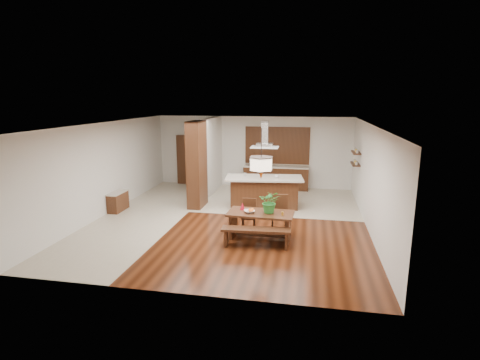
% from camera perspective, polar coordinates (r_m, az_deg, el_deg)
% --- Properties ---
extents(room_shell, '(9.00, 9.04, 2.92)m').
position_cam_1_polar(room_shell, '(11.02, -1.54, 4.19)').
color(room_shell, '#351609').
rests_on(room_shell, ground).
extents(tile_hallway, '(2.50, 9.00, 0.01)m').
position_cam_1_polar(tile_hallway, '(12.35, -14.11, -5.08)').
color(tile_hallway, beige).
rests_on(tile_hallway, ground).
extents(tile_kitchen, '(5.50, 4.00, 0.01)m').
position_cam_1_polar(tile_kitchen, '(13.70, 5.86, -3.03)').
color(tile_kitchen, beige).
rests_on(tile_kitchen, ground).
extents(soffit_band, '(8.00, 9.00, 0.02)m').
position_cam_1_polar(soffit_band, '(10.93, -1.56, 8.46)').
color(soffit_band, '#3B220E').
rests_on(soffit_band, room_shell).
extents(partition_pier, '(0.45, 1.00, 2.90)m').
position_cam_1_polar(partition_pier, '(12.62, -6.60, 2.35)').
color(partition_pier, '#311A0D').
rests_on(partition_pier, ground).
extents(partition_stub, '(0.18, 2.40, 2.90)m').
position_cam_1_polar(partition_stub, '(14.61, -4.17, 3.78)').
color(partition_stub, silver).
rests_on(partition_stub, ground).
extents(hallway_console, '(0.37, 0.88, 0.63)m').
position_cam_1_polar(hallway_console, '(12.90, -18.10, -3.14)').
color(hallway_console, '#311A0D').
rests_on(hallway_console, ground).
extents(hallway_doorway, '(1.10, 0.20, 2.10)m').
position_cam_1_polar(hallway_doorway, '(16.08, -7.64, 3.06)').
color(hallway_doorway, '#311A0D').
rests_on(hallway_doorway, ground).
extents(rear_counter, '(2.60, 0.62, 0.95)m').
position_cam_1_polar(rear_counter, '(15.25, 5.51, 0.40)').
color(rear_counter, '#311A0D').
rests_on(rear_counter, ground).
extents(kitchen_window, '(2.60, 0.08, 1.50)m').
position_cam_1_polar(kitchen_window, '(15.29, 5.70, 5.28)').
color(kitchen_window, brown).
rests_on(kitchen_window, room_shell).
extents(shelf_lower, '(0.26, 0.90, 0.04)m').
position_cam_1_polar(shelf_lower, '(13.54, 17.15, 2.35)').
color(shelf_lower, '#311A0D').
rests_on(shelf_lower, room_shell).
extents(shelf_upper, '(0.26, 0.90, 0.04)m').
position_cam_1_polar(shelf_upper, '(13.48, 17.26, 4.03)').
color(shelf_upper, '#311A0D').
rests_on(shelf_upper, room_shell).
extents(dining_table, '(1.75, 0.94, 0.71)m').
position_cam_1_polar(dining_table, '(9.88, 3.14, -5.99)').
color(dining_table, '#311A0D').
rests_on(dining_table, ground).
extents(dining_bench, '(1.73, 0.48, 0.48)m').
position_cam_1_polar(dining_bench, '(9.41, 2.43, -8.78)').
color(dining_bench, '#311A0D').
rests_on(dining_bench, ground).
extents(dining_chair_left, '(0.42, 0.42, 0.88)m').
position_cam_1_polar(dining_chair_left, '(10.47, 1.35, -5.37)').
color(dining_chair_left, '#311A0D').
rests_on(dining_chair_left, ground).
extents(dining_chair_right, '(0.51, 0.51, 1.04)m').
position_cam_1_polar(dining_chair_right, '(10.31, 6.01, -5.27)').
color(dining_chair_right, '#311A0D').
rests_on(dining_chair_right, ground).
extents(pendant_lantern, '(0.64, 0.64, 1.31)m').
position_cam_1_polar(pendant_lantern, '(9.48, 3.27, 3.93)').
color(pendant_lantern, beige).
rests_on(pendant_lantern, room_shell).
extents(foliage_plant, '(0.55, 0.48, 0.60)m').
position_cam_1_polar(foliage_plant, '(9.72, 4.59, -3.32)').
color(foliage_plant, '#297D2F').
rests_on(foliage_plant, dining_table).
extents(fruit_bowl, '(0.36, 0.36, 0.07)m').
position_cam_1_polar(fruit_bowl, '(9.78, 1.45, -4.80)').
color(fruit_bowl, beige).
rests_on(fruit_bowl, dining_table).
extents(napkin_cone, '(0.13, 0.13, 0.19)m').
position_cam_1_polar(napkin_cone, '(10.01, 0.37, -4.00)').
color(napkin_cone, red).
rests_on(napkin_cone, dining_table).
extents(gold_ornament, '(0.07, 0.07, 0.09)m').
position_cam_1_polar(gold_ornament, '(9.63, 6.49, -5.09)').
color(gold_ornament, gold).
rests_on(gold_ornament, dining_table).
extents(kitchen_island, '(2.66, 1.41, 1.05)m').
position_cam_1_polar(kitchen_island, '(12.65, 3.70, -1.79)').
color(kitchen_island, '#311A0D').
rests_on(kitchen_island, ground).
extents(range_hood, '(0.90, 0.55, 0.87)m').
position_cam_1_polar(range_hood, '(12.32, 3.82, 6.93)').
color(range_hood, silver).
rests_on(range_hood, room_shell).
extents(island_cup, '(0.14, 0.14, 0.10)m').
position_cam_1_polar(island_cup, '(12.39, 5.56, 0.54)').
color(island_cup, silver).
rests_on(island_cup, kitchen_island).
extents(microwave, '(0.56, 0.38, 0.31)m').
position_cam_1_polar(microwave, '(15.22, 2.57, 2.83)').
color(microwave, silver).
rests_on(microwave, rear_counter).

